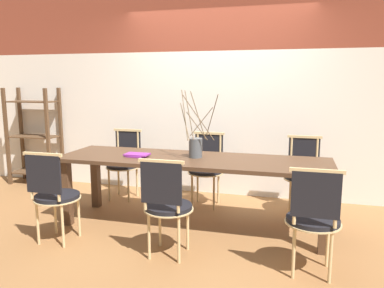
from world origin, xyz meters
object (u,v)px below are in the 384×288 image
Objects in this scene: chair_near_center at (313,216)px; book_stack at (137,155)px; chair_far_center at (303,172)px; shelving_rack at (34,137)px; vase_centerpiece at (196,146)px; dining_table at (192,167)px.

chair_near_center is 3.55× the size of book_stack.
chair_near_center and chair_far_center have the same top height.
shelving_rack reaches higher than chair_far_center.
chair_far_center is 1.29× the size of vase_centerpiece.
shelving_rack is at bearing 152.82° from book_stack.
chair_far_center is at bearing 91.97° from chair_near_center.
chair_near_center is 1.29× the size of vase_centerpiece.
chair_far_center reaches higher than book_stack.
shelving_rack is (-2.17, 1.11, -0.05)m from book_stack.
chair_far_center is 0.63× the size of shelving_rack.
dining_table is at bearing 32.93° from chair_far_center.
vase_centerpiece reaches higher than book_stack.
dining_table is at bearing 7.42° from book_stack.
book_stack is at bearing -27.18° from shelving_rack.
chair_near_center is at bearing -20.42° from book_stack.
shelving_rack is at bearing 155.79° from chair_near_center.
vase_centerpiece is 2.75× the size of book_stack.
dining_table is at bearing -20.58° from shelving_rack.
chair_far_center is at bearing 32.93° from dining_table.
chair_far_center is 3.55× the size of book_stack.
vase_centerpiece is (0.03, 0.05, 0.21)m from dining_table.
dining_table is 1.97× the size of shelving_rack.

